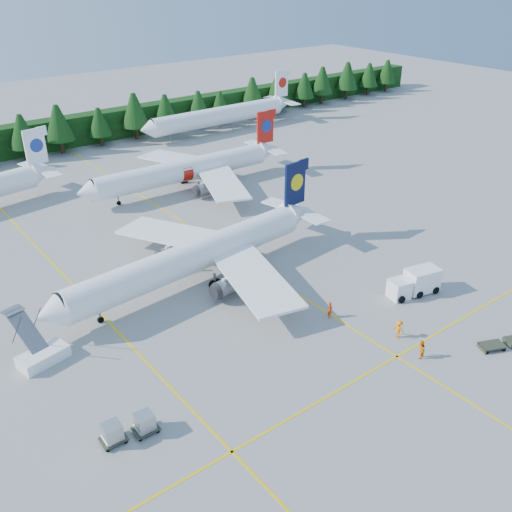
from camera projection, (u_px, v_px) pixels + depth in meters
ground at (311, 350)px, 57.15m from camera, size 320.00×320.00×0.00m
taxi_stripe_a at (97, 310)px, 63.59m from camera, size 0.25×120.00×0.01m
taxi_stripe_b at (241, 258)px, 74.40m from camera, size 0.25×120.00×0.01m
taxi_stripe_cross at (355, 381)px, 52.94m from camera, size 80.00×0.25×0.01m
treeline_hedge at (32, 138)px, 113.19m from camera, size 220.00×4.00×6.00m
airliner_navy at (186, 260)px, 66.93m from camera, size 38.39×31.46×11.16m
airliner_red at (180, 171)px, 94.80m from camera, size 37.08×30.50×10.78m
airliner_far_right at (215, 116)px, 125.95m from camera, size 39.37×4.26×11.45m
airstairs at (41, 353)px, 55.26m from camera, size 5.07×6.88×4.20m
service_truck at (414, 283)px, 66.01m from camera, size 6.52×3.54×2.98m
uld_pair at (129, 427)px, 46.28m from camera, size 4.73×2.26×1.59m
crew_a at (330, 310)px, 61.86m from camera, size 0.84×0.73×1.92m
crew_b at (421, 350)px, 55.55m from camera, size 1.15×1.01×1.99m
crew_c at (399, 329)px, 58.60m from camera, size 0.66×0.89×2.00m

